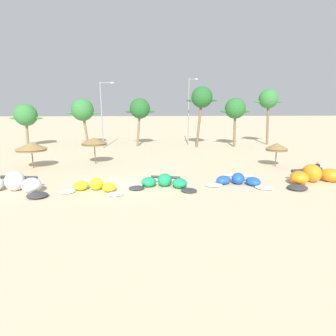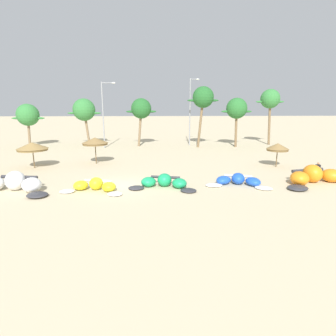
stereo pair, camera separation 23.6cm
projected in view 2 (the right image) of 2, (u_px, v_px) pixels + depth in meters
The scene contains 18 objects.
ground_plane at pixel (121, 186), 22.47m from camera, with size 260.00×260.00×0.00m, color beige.
kite_far_left at pixel (12, 184), 20.99m from camera, with size 6.89×3.57×1.50m.
kite_left at pixel (95, 186), 21.22m from camera, with size 5.06×2.89×0.97m.
kite_left_of_center at pixel (164, 182), 22.08m from camera, with size 5.52×3.12×1.04m.
kite_center at pixel (238, 181), 22.75m from camera, with size 5.35×3.20×0.92m.
kite_right_of_center at pixel (316, 177), 23.12m from camera, with size 7.18×4.19×1.51m.
beach_umbrella_near_van at pixel (32, 146), 28.32m from camera, with size 3.08×3.08×2.67m.
beach_umbrella_middle at pixel (95, 141), 30.33m from camera, with size 2.81×2.81×2.91m.
beach_umbrella_near_palms at pixel (278, 147), 28.87m from camera, with size 2.27×2.27×2.51m.
person_near_kites at pixel (317, 171), 23.90m from camera, with size 0.36×0.24×1.62m.
palm_leftmost at pixel (28, 115), 41.81m from camera, with size 4.93×3.29×6.51m.
palm_left at pixel (84, 110), 42.95m from camera, with size 5.13×3.42×7.30m.
palm_left_of_gap at pixel (141, 109), 42.46m from camera, with size 4.61×3.07×7.32m.
palm_center_left at pixel (203, 98), 40.95m from camera, with size 4.70×3.14×9.01m.
palm_center_right at pixel (237, 109), 41.58m from camera, with size 4.66×3.11×7.38m.
palm_right_of_gap at pixel (270, 100), 43.67m from camera, with size 4.50×3.00×8.75m.
lamppost_west at pixel (104, 112), 40.74m from camera, with size 2.08×0.24×9.57m.
lamppost_west_center at pixel (191, 109), 43.25m from camera, with size 1.47×0.24×10.28m.
Camera 2 is at (2.96, -21.70, 6.50)m, focal length 29.73 mm.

